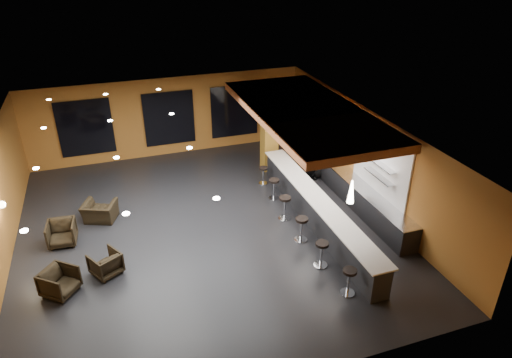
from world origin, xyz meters
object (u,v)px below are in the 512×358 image
object	(u,v)px
bar_stool_0	(349,278)
bar_stool_4	(274,186)
pendant_2	(285,130)
bar_stool_3	(285,205)
pendant_1	(313,157)
bar_stool_1	(322,251)
column	(269,130)
pendant_0	(351,192)
armchair_a	(60,282)
armchair_c	(62,233)
staff_c	(318,156)
staff_a	(310,164)
bar_stool_5	(263,173)
staff_b	(303,158)
armchair_b	(106,263)
armchair_d	(100,212)
bar_stool_2	(301,226)
prep_counter	(360,197)
bar_counter	(316,212)

from	to	relation	value
bar_stool_0	bar_stool_4	bearing A→B (deg)	90.63
pendant_2	bar_stool_3	world-z (taller)	pendant_2
pendant_1	bar_stool_1	world-z (taller)	pendant_1
column	bar_stool_0	bearing A→B (deg)	-94.76
pendant_0	armchair_a	size ratio (longest dim) A/B	0.82
armchair_c	bar_stool_1	world-z (taller)	bar_stool_1
armchair_a	pendant_2	bearing A→B (deg)	-25.91
staff_c	bar_stool_1	size ratio (longest dim) A/B	2.28
column	armchair_c	xyz separation A→B (m)	(-8.15, -2.96, -1.36)
staff_a	bar_stool_5	distance (m)	1.88
bar_stool_0	staff_b	bearing A→B (deg)	76.41
armchair_b	bar_stool_3	distance (m)	6.14
armchair_a	bar_stool_3	bearing A→B (deg)	-39.23
staff_c	staff_a	bearing A→B (deg)	-147.70
armchair_d	bar_stool_3	world-z (taller)	bar_stool_3
bar_stool_1	bar_stool_5	bearing A→B (deg)	88.60
column	pendant_2	size ratio (longest dim) A/B	5.00
armchair_a	bar_stool_2	bearing A→B (deg)	-49.95
armchair_a	bar_stool_3	distance (m)	7.43
pendant_1	staff_a	xyz separation A→B (m)	(1.03, 2.28, -1.47)
bar_stool_4	bar_stool_1	bearing A→B (deg)	-91.38
bar_stool_2	staff_a	bearing A→B (deg)	61.34
armchair_b	bar_stool_2	distance (m)	6.06
staff_c	armchair_d	xyz separation A→B (m)	(-8.55, -0.53, -0.60)
staff_a	armchair_c	size ratio (longest dim) A/B	2.02
armchair_b	armchair_d	bearing A→B (deg)	-119.03
prep_counter	staff_c	size ratio (longest dim) A/B	3.17
pendant_0	pendant_1	xyz separation A→B (m)	(0.00, 2.50, 0.00)
pendant_2	armchair_b	distance (m)	7.94
bar_counter	column	size ratio (longest dim) A/B	2.29
armchair_d	armchair_b	bearing A→B (deg)	113.59
staff_c	pendant_0	bearing A→B (deg)	-112.35
pendant_1	armchair_b	xyz separation A→B (m)	(-6.91, -0.87, -1.99)
column	pendant_0	xyz separation A→B (m)	(0.00, -6.60, 0.60)
column	pendant_2	world-z (taller)	column
bar_counter	armchair_c	distance (m)	8.31
pendant_2	bar_stool_0	distance (m)	6.70
bar_stool_0	bar_stool_1	bearing A→B (deg)	96.86
staff_c	bar_stool_1	bearing A→B (deg)	-119.99
staff_b	bar_stool_2	distance (m)	4.35
prep_counter	armchair_c	xyz separation A→B (m)	(-10.15, 1.14, -0.04)
staff_c	armchair_c	bearing A→B (deg)	-176.17
pendant_2	armchair_d	world-z (taller)	pendant_2
armchair_c	armchair_d	distance (m)	1.59
pendant_0	pendant_2	size ratio (longest dim) A/B	1.00
staff_c	bar_stool_2	size ratio (longest dim) A/B	2.25
bar_stool_4	prep_counter	bearing A→B (deg)	-30.74
bar_counter	pendant_2	world-z (taller)	pendant_2
bar_counter	bar_stool_5	world-z (taller)	bar_counter
pendant_1	bar_stool_5	size ratio (longest dim) A/B	0.97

